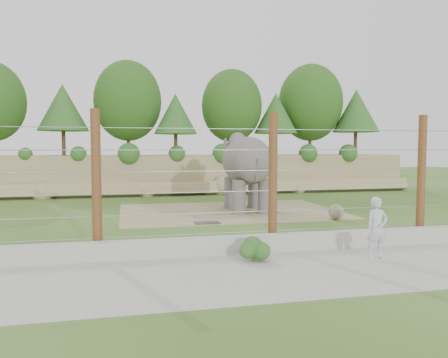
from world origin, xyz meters
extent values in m
plane|color=#34631E|center=(0.00, 0.00, 0.00)|extent=(90.00, 90.00, 0.00)
cube|color=#8F7855|center=(0.00, 13.00, 1.25)|extent=(30.00, 4.00, 2.50)
cube|color=#8F7855|center=(0.00, 10.70, 0.35)|extent=(30.00, 1.37, 1.07)
cylinder|color=#3F2B19|center=(-8.00, 12.50, 3.29)|extent=(0.24, 0.24, 1.58)
sphere|color=#1F4C19|center=(-8.00, 12.50, 5.42)|extent=(3.60, 3.60, 3.60)
cylinder|color=#3F2B19|center=(-4.00, 13.00, 3.46)|extent=(0.24, 0.24, 1.92)
sphere|color=#1F4C19|center=(-4.00, 13.00, 6.07)|extent=(4.40, 4.40, 4.40)
cylinder|color=#3F2B19|center=(-1.00, 11.80, 3.20)|extent=(0.24, 0.24, 1.40)
sphere|color=#1F4C19|center=(-1.00, 11.80, 5.10)|extent=(3.20, 3.20, 3.20)
cylinder|color=#3F2B19|center=(3.00, 12.80, 3.41)|extent=(0.24, 0.24, 1.82)
sphere|color=#1F4C19|center=(3.00, 12.80, 5.88)|extent=(4.16, 4.16, 4.16)
cylinder|color=#3F2B19|center=(6.00, 12.20, 3.25)|extent=(0.24, 0.24, 1.50)
sphere|color=#1F4C19|center=(6.00, 12.20, 5.29)|extent=(3.44, 3.44, 3.44)
cylinder|color=#3F2B19|center=(9.00, 13.20, 3.51)|extent=(0.24, 0.24, 2.03)
sphere|color=#1F4C19|center=(9.00, 13.20, 6.27)|extent=(4.64, 4.64, 4.64)
cylinder|color=#3F2B19|center=(12.00, 12.00, 3.32)|extent=(0.24, 0.24, 1.64)
sphere|color=#1F4C19|center=(12.00, 12.00, 5.55)|extent=(3.76, 3.76, 3.76)
cube|color=#90795D|center=(0.50, 3.00, 0.01)|extent=(10.00, 7.00, 0.02)
cube|color=#262628|center=(-1.14, 0.00, 0.04)|extent=(1.00, 0.60, 0.03)
sphere|color=gray|center=(4.21, -0.30, 0.33)|extent=(0.63, 0.63, 0.63)
cube|color=#AFADA3|center=(0.00, -5.00, 0.25)|extent=(26.00, 0.35, 0.50)
cube|color=#AFADA3|center=(0.00, -7.00, 0.01)|extent=(26.00, 4.00, 0.01)
cylinder|color=brown|center=(-5.00, -4.50, 2.00)|extent=(0.26, 0.26, 4.00)
cylinder|color=brown|center=(0.00, -4.50, 2.00)|extent=(0.26, 0.26, 4.00)
cylinder|color=brown|center=(5.00, -4.50, 2.00)|extent=(0.26, 0.26, 4.00)
cylinder|color=#99999F|center=(0.00, -4.50, 0.50)|extent=(20.00, 0.02, 0.02)
cylinder|color=#99999F|center=(0.00, -4.50, 1.10)|extent=(20.00, 0.02, 0.02)
cylinder|color=#99999F|center=(0.00, -4.50, 1.70)|extent=(20.00, 0.02, 0.02)
cylinder|color=#99999F|center=(0.00, -4.50, 2.30)|extent=(20.00, 0.02, 0.02)
cylinder|color=#99999F|center=(0.00, -4.50, 2.90)|extent=(20.00, 0.02, 0.02)
cylinder|color=#99999F|center=(0.00, -4.50, 3.50)|extent=(20.00, 0.02, 0.02)
sphere|color=#215920|center=(-1.00, -5.80, 0.31)|extent=(0.60, 0.60, 0.60)
imported|color=silver|center=(2.25, -6.42, 0.83)|extent=(0.61, 0.41, 1.65)
camera|label=1|loc=(-4.24, -16.67, 2.94)|focal=35.00mm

